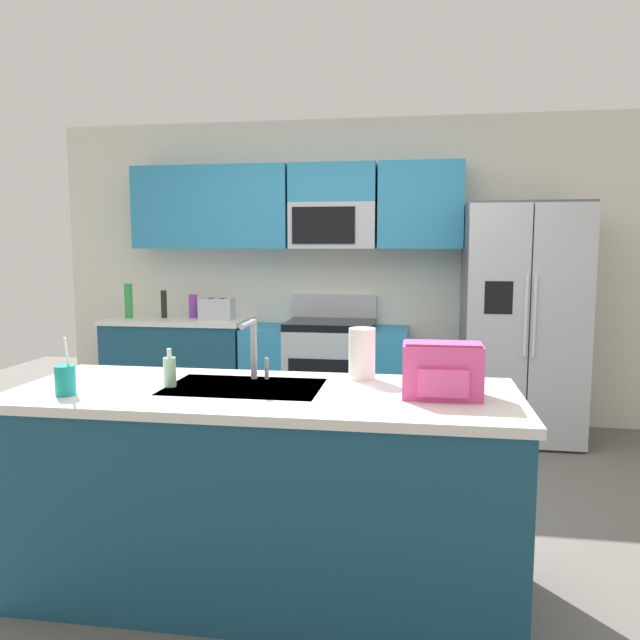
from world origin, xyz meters
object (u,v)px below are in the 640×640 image
Objects in this scene: bottle_green at (129,301)px; bottle_purple at (193,306)px; sink_faucet at (253,344)px; backpack at (442,369)px; soap_dispenser at (170,371)px; drink_cup_teal at (65,380)px; range_oven at (326,374)px; pepper_mill at (164,304)px; refrigerator at (521,322)px; paper_towel_roll at (362,354)px; toaster at (217,309)px.

bottle_purple is (0.55, 0.10, -0.05)m from bottle_green.
sink_faucet reaches higher than backpack.
backpack reaches higher than soap_dispenser.
drink_cup_teal is at bearing -172.26° from backpack.
pepper_mill is (-1.43, -0.00, 0.58)m from range_oven.
pepper_mill is 1.41× the size of soap_dispenser.
drink_cup_teal is 1.44× the size of soap_dispenser.
pepper_mill is (-2.99, 0.07, 0.09)m from refrigerator.
bottle_green reaches higher than soap_dispenser.
drink_cup_teal reaches higher than range_oven.
sink_faucet is (1.18, -2.38, 0.07)m from bottle_purple.
paper_towel_roll is at bearing 10.94° from sink_faucet.
paper_towel_roll is (1.68, -2.29, 0.02)m from bottle_purple.
bottle_purple is 1.19× the size of soap_dispenser.
backpack is at bearing -39.84° from paper_towel_roll.
paper_towel_roll is (0.82, 0.29, 0.05)m from soap_dispenser.
paper_towel_roll reaches higher than bottle_purple.
toaster is at bearing -0.08° from bottle_green.
sink_faucet is 0.39m from soap_dispenser.
sink_faucet reaches higher than paper_towel_roll.
range_oven is at bearing 90.10° from sink_faucet.
refrigerator is 9.11× the size of bottle_purple.
pepper_mill is 2.74m from sink_faucet.
bottle_green reaches higher than pepper_mill.
refrigerator reaches higher than range_oven.
drink_cup_teal is 1.56m from backpack.
sink_faucet is at bearing -89.90° from range_oven.
paper_towel_roll is (1.43, -2.19, 0.03)m from toaster.
range_oven is 4.25× the size of backpack.
soap_dispenser is at bearing -76.26° from toaster.
bottle_purple is at bearing 177.54° from refrigerator.
bottle_purple is at bearing 108.37° from soap_dispenser.
drink_cup_teal is (1.04, -2.70, -0.09)m from bottle_green.
toaster is 0.80m from bottle_green.
bottle_purple is (0.25, 0.05, -0.02)m from pepper_mill.
refrigerator is 2.49m from toaster.
drink_cup_teal is at bearing -84.92° from toaster.
soap_dispenser is at bearing -60.45° from bottle_green.
toaster is 0.50m from pepper_mill.
range_oven is at bearing 108.60° from backpack.
paper_towel_roll is at bearing -44.50° from bottle_green.
soap_dispenser is at bearing -127.50° from refrigerator.
refrigerator reaches higher than soap_dispenser.
bottle_green is (-0.30, -0.05, 0.03)m from pepper_mill.
bottle_purple is 2.71m from soap_dispenser.
backpack is (2.58, -2.49, -0.03)m from bottle_green.
bottle_purple is 2.84m from paper_towel_roll.
refrigerator is 2.57m from backpack.
range_oven is 4.82× the size of sink_faucet.
soap_dispenser is 0.71× the size of paper_towel_roll.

